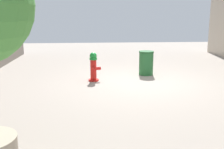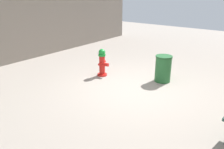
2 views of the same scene
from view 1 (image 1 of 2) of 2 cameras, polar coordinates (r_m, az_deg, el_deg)
The scene contains 3 objects.
ground_plane at distance 8.08m, azimuth 5.70°, elevation -1.69°, with size 23.40×23.40×0.00m, color gray.
fire_hydrant at distance 8.17m, azimuth -3.90°, elevation 1.64°, with size 0.38×0.41×0.87m.
trash_bin at distance 9.08m, azimuth 7.19°, elevation 2.42°, with size 0.49×0.49×0.79m.
Camera 1 is at (1.41, 7.71, 1.97)m, focal length 43.47 mm.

